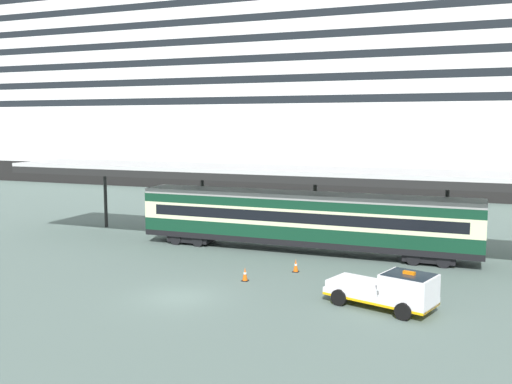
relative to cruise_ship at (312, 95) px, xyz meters
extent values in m
plane|color=#546862|center=(8.19, -54.42, -12.77)|extent=(400.00, 400.00, 0.00)
cube|color=black|center=(0.04, 0.01, -11.22)|extent=(172.41, 23.39, 3.10)
cube|color=white|center=(0.04, 0.01, -6.06)|extent=(172.41, 23.39, 7.22)
cube|color=white|center=(0.04, 0.01, -1.12)|extent=(158.61, 21.52, 2.66)
cube|color=black|center=(0.04, -10.70, -0.99)|extent=(151.72, 0.12, 0.96)
cube|color=white|center=(0.04, 0.01, 1.53)|extent=(152.27, 20.65, 2.66)
cube|color=black|center=(0.04, -10.27, 1.67)|extent=(145.65, 0.12, 0.96)
cube|color=white|center=(0.04, 0.01, 4.19)|extent=(145.92, 19.79, 2.66)
cube|color=black|center=(0.04, -9.84, 4.33)|extent=(139.58, 0.12, 0.96)
cube|color=white|center=(0.04, 0.01, 6.85)|extent=(139.58, 18.93, 2.66)
cube|color=black|center=(0.04, -9.41, 6.98)|extent=(133.51, 0.12, 0.96)
cube|color=white|center=(0.04, 0.01, 9.51)|extent=(133.23, 18.07, 2.66)
cube|color=black|center=(0.04, -8.98, 9.64)|extent=(127.44, 0.12, 0.96)
cube|color=white|center=(0.04, 0.01, 12.17)|extent=(126.89, 17.21, 2.66)
cube|color=silver|center=(11.13, -41.72, -7.16)|extent=(46.06, 5.96, 0.25)
cube|color=black|center=(11.13, -44.60, -7.53)|extent=(46.06, 0.20, 0.50)
cylinder|color=black|center=(-7.30, -39.13, -10.03)|extent=(0.28, 0.28, 5.48)
cylinder|color=black|center=(1.91, -39.13, -10.03)|extent=(0.28, 0.28, 5.48)
cylinder|color=black|center=(11.13, -39.13, -10.03)|extent=(0.28, 0.28, 5.48)
cylinder|color=black|center=(20.34, -39.13, -10.03)|extent=(0.28, 0.28, 5.48)
cube|color=black|center=(11.13, -42.22, -11.92)|extent=(23.39, 2.80, 0.40)
cube|color=#0F3823|center=(11.13, -42.22, -11.27)|extent=(23.39, 2.80, 0.90)
cube|color=beige|center=(11.13, -42.22, -10.22)|extent=(23.39, 2.80, 1.20)
cube|color=black|center=(11.13, -43.59, -10.17)|extent=(21.52, 0.08, 0.72)
cube|color=#0F3823|center=(11.13, -42.22, -9.32)|extent=(23.39, 2.80, 0.60)
cube|color=#989898|center=(11.13, -42.22, -8.84)|extent=(23.39, 2.69, 0.36)
cube|color=black|center=(2.71, -42.22, -12.32)|extent=(3.20, 2.35, 0.50)
cylinder|color=black|center=(1.81, -43.39, -12.35)|extent=(0.84, 0.12, 0.84)
cylinder|color=black|center=(3.61, -43.39, -12.35)|extent=(0.84, 0.12, 0.84)
cube|color=black|center=(19.55, -42.22, -12.32)|extent=(3.20, 2.35, 0.50)
cylinder|color=black|center=(18.65, -43.39, -12.35)|extent=(0.84, 0.12, 0.84)
cylinder|color=black|center=(20.45, -43.39, -12.35)|extent=(0.84, 0.12, 0.84)
cube|color=white|center=(17.96, -52.30, -12.19)|extent=(5.56, 3.48, 0.36)
cube|color=#F2B20C|center=(17.96, -52.30, -12.32)|extent=(5.57, 3.50, 0.12)
cube|color=white|center=(19.35, -52.74, -11.46)|extent=(2.76, 2.52, 1.10)
cube|color=#19232D|center=(19.35, -52.74, -11.11)|extent=(2.54, 2.38, 0.44)
cube|color=orange|center=(19.35, -52.74, -10.83)|extent=(0.59, 0.36, 0.16)
cube|color=white|center=(16.97, -51.98, -11.83)|extent=(3.36, 2.71, 0.36)
cylinder|color=black|center=(19.85, -51.85, -12.37)|extent=(0.84, 0.48, 0.80)
cylinder|color=black|center=(19.24, -53.75, -12.37)|extent=(0.84, 0.48, 0.80)
cylinder|color=black|center=(16.67, -50.84, -12.37)|extent=(0.84, 0.48, 0.80)
cylinder|color=black|center=(16.07, -52.75, -12.37)|extent=(0.84, 0.48, 0.80)
cube|color=black|center=(10.15, -50.40, -12.75)|extent=(0.36, 0.36, 0.04)
cone|color=#EA590F|center=(10.15, -50.40, -12.36)|extent=(0.30, 0.30, 0.75)
cylinder|color=white|center=(10.15, -50.40, -12.32)|extent=(0.17, 0.17, 0.10)
cube|color=black|center=(12.25, -47.50, -12.75)|extent=(0.36, 0.36, 0.04)
cone|color=#EA590F|center=(12.25, -47.50, -12.36)|extent=(0.30, 0.30, 0.75)
cylinder|color=white|center=(12.25, -47.50, -12.32)|extent=(0.17, 0.17, 0.10)
cylinder|color=black|center=(17.79, -49.10, -12.42)|extent=(0.44, 0.44, 0.70)
sphere|color=black|center=(17.79, -49.10, -12.05)|extent=(0.48, 0.48, 0.48)
camera|label=1|loc=(21.94, -79.23, -3.91)|focal=39.81mm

